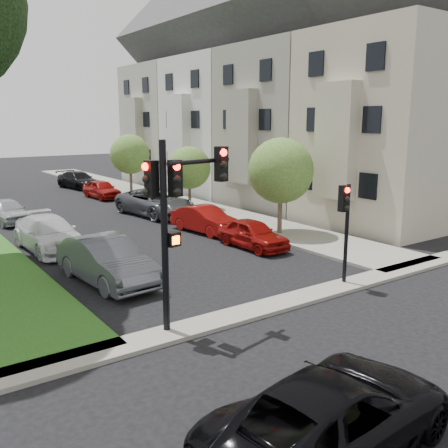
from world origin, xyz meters
TOP-DOWN VIEW (x-y plane):
  - ground at (0.00, 0.00)m, footprint 140.00×140.00m
  - sidewalk_right at (6.75, 24.00)m, footprint 3.50×44.00m
  - sidewalk_cross at (0.00, 2.00)m, footprint 60.00×1.00m
  - house_a at (12.45, 8.00)m, footprint 7.70×7.55m
  - house_b at (12.45, 15.50)m, footprint 7.70×7.55m
  - house_c at (12.45, 23.00)m, footprint 7.70×7.55m
  - house_d at (12.45, 30.50)m, footprint 7.70×7.55m
  - small_tree_a at (6.20, 9.13)m, footprint 3.13×3.13m
  - small_tree_b at (6.20, 17.51)m, footprint 2.61×2.61m
  - small_tree_c at (6.20, 26.05)m, footprint 2.96×2.96m
  - traffic_signal_main at (-3.40, 2.23)m, footprint 2.47×0.69m
  - traffic_signal_secondary at (2.89, 2.19)m, footprint 0.43×0.35m
  - car_cross_near at (-3.79, -3.60)m, footprint 5.23×2.88m
  - car_parked_0 at (3.56, 7.89)m, footprint 1.58×3.76m
  - car_parked_1 at (3.52, 11.64)m, footprint 1.89×4.13m
  - car_parked_2 at (3.62, 17.11)m, footprint 3.22×5.83m
  - car_parked_3 at (3.48, 25.05)m, footprint 1.79×3.92m
  - car_parked_4 at (3.91, 31.10)m, footprint 2.71×4.94m
  - car_parked_5 at (-3.47, 7.06)m, footprint 2.09×4.93m
  - car_parked_6 at (-3.80, 12.61)m, footprint 2.23×5.05m
  - car_parked_7 at (-3.96, 19.73)m, footprint 2.00×4.04m

SIDE VIEW (x-z plane):
  - ground at x=0.00m, z-range 0.00..0.00m
  - sidewalk_right at x=6.75m, z-range 0.00..0.12m
  - sidewalk_cross at x=0.00m, z-range 0.00..0.12m
  - car_parked_0 at x=3.56m, z-range 0.00..1.27m
  - car_parked_3 at x=3.48m, z-range 0.00..1.31m
  - car_parked_1 at x=3.52m, z-range 0.00..1.31m
  - car_parked_7 at x=-3.96m, z-range 0.00..1.32m
  - car_parked_4 at x=3.91m, z-range 0.00..1.36m
  - car_cross_near at x=-3.79m, z-range 0.00..1.39m
  - car_parked_6 at x=-3.80m, z-range 0.00..1.44m
  - car_parked_2 at x=3.62m, z-range 0.00..1.55m
  - car_parked_5 at x=-3.47m, z-range 0.00..1.58m
  - traffic_signal_secondary at x=2.89m, z-range 0.68..4.13m
  - small_tree_b at x=6.20m, z-range 0.65..4.57m
  - small_tree_c at x=6.20m, z-range 0.73..5.17m
  - small_tree_a at x=6.20m, z-range 0.78..5.47m
  - traffic_signal_main at x=-3.40m, z-range 0.96..5.99m
  - house_a at x=12.45m, z-range -1.05..14.92m
  - house_b at x=12.45m, z-range -1.05..14.92m
  - house_c at x=12.45m, z-range -1.05..14.92m
  - house_d at x=12.45m, z-range -1.05..14.92m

